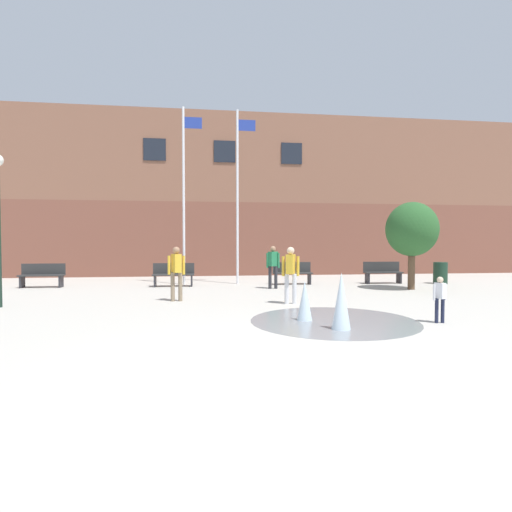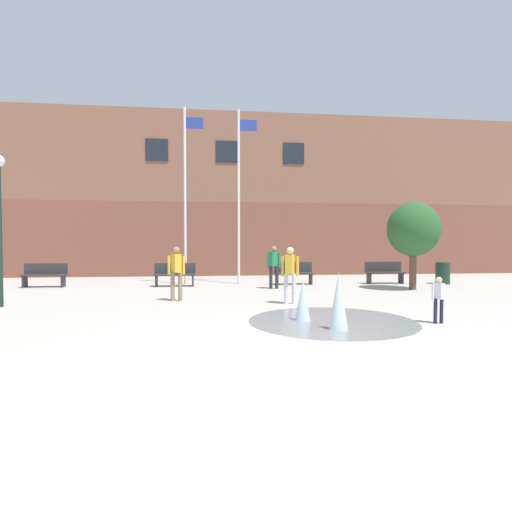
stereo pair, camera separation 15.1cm
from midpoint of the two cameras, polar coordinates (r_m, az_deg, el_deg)
ground_plane at (r=5.42m, az=3.48°, el=-16.41°), size 100.00×100.00×0.00m
library_building at (r=23.79m, az=-5.04°, el=7.99°), size 36.00×6.05×8.48m
splash_fountain at (r=8.52m, az=9.81°, el=-7.15°), size 3.64×3.64×1.13m
park_bench_far_left at (r=17.34m, az=-28.44°, el=-2.39°), size 1.60×0.44×0.91m
park_bench_left_of_flagpoles at (r=15.94m, az=-11.96°, el=-2.56°), size 1.60×0.44×0.91m
park_bench_under_left_flagpole at (r=16.46m, az=4.95°, el=-2.39°), size 1.60×0.44×0.91m
park_bench_near_trashcan at (r=17.58m, az=17.40°, el=-2.20°), size 1.60×0.44×0.91m
teen_by_trashcan at (r=11.88m, az=-11.66°, el=-1.87°), size 0.50×0.39×1.59m
adult_watching at (r=14.82m, az=2.15°, el=-1.10°), size 0.50×0.36×1.59m
adult_near_bench at (r=11.14m, az=4.58°, el=-2.08°), size 0.50×0.39×1.59m
child_running at (r=9.32m, az=24.36°, el=-5.20°), size 0.31×0.24×0.99m
flagpole_left at (r=16.69m, az=-10.44°, el=9.20°), size 0.80×0.10×7.20m
flagpole_right at (r=16.72m, az=-2.82°, el=9.18°), size 0.80×0.10×7.18m
trash_can at (r=18.33m, az=24.63°, el=-2.21°), size 0.56×0.56×0.90m
street_tree_near_building at (r=15.59m, az=21.12°, el=3.53°), size 1.86×1.86×3.19m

